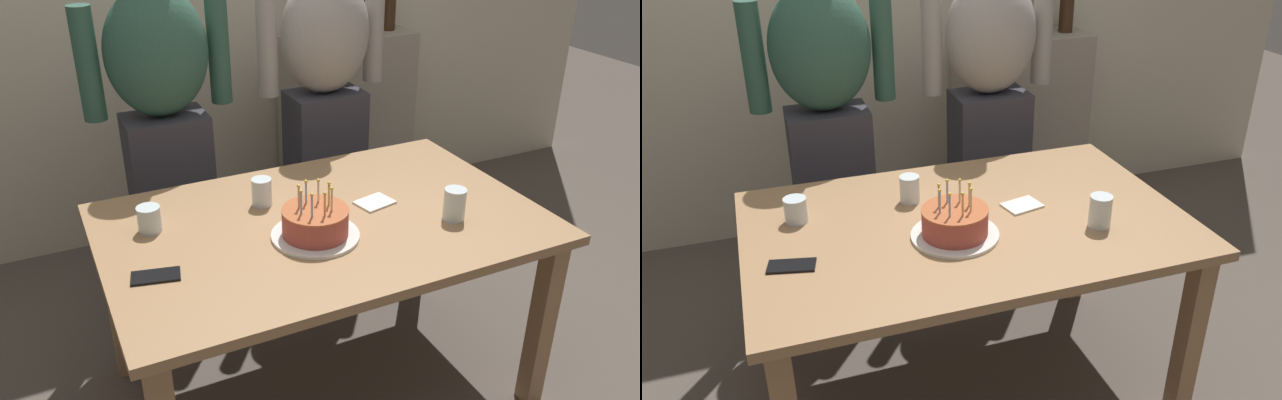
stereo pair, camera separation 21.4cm
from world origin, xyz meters
The scene contains 11 objects.
ground_plane centered at (0.00, 0.00, 0.00)m, with size 10.00×10.00×0.00m, color #564C44.
dining_table centered at (0.00, 0.00, 0.64)m, with size 1.50×0.96×0.74m.
birthday_cake centered at (-0.07, -0.09, 0.79)m, with size 0.29×0.29×0.19m.
water_glass_near centered at (-0.15, 0.20, 0.79)m, with size 0.07×0.07×0.10m, color silver.
water_glass_far centered at (0.41, -0.19, 0.80)m, with size 0.08×0.08×0.11m, color silver.
water_glass_side centered at (-0.55, 0.18, 0.78)m, with size 0.08×0.08×0.09m, color silver.
cell_phone centered at (-0.60, -0.11, 0.74)m, with size 0.14×0.07×0.01m, color black.
napkin_stack centered at (0.22, 0.03, 0.74)m, with size 0.13×0.10×0.01m, color white.
person_man_bearded centered at (-0.35, 0.79, 0.87)m, with size 0.61×0.27×1.66m.
person_woman_cardigan centered at (0.39, 0.79, 0.87)m, with size 0.61×0.27×1.66m.
shelf_cabinet centered at (0.79, 1.33, 0.53)m, with size 0.73×0.30×1.33m.
Camera 1 is at (-0.85, -1.76, 1.81)m, focal length 36.33 mm.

